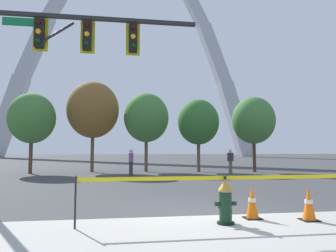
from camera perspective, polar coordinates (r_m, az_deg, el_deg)
ground_plane at (r=7.79m, az=4.84°, el=-15.72°), size 240.00×240.00×0.00m
fire_hydrant at (r=6.87m, az=10.30°, el=-13.25°), size 0.46×0.48×0.99m
caution_tape_barrier at (r=6.87m, az=9.92°, el=-11.12°), size 6.06×0.06×1.03m
traffic_cone_by_hydrant at (r=7.73m, az=24.05°, el=-12.76°), size 0.36×0.36×0.73m
traffic_cone_mid_sidewalk at (r=7.52m, az=14.94°, el=-13.23°), size 0.36×0.36×0.73m
traffic_signal_gantry at (r=10.31m, az=-20.41°, el=11.27°), size 6.42×0.44×6.00m
monument_arch at (r=74.43m, az=-7.12°, el=12.52°), size 58.93×3.18×52.79m
tree_far_left at (r=22.94m, az=-23.35°, el=1.28°), size 3.06×3.06×5.36m
tree_left_mid at (r=23.48m, az=-13.38°, el=2.85°), size 3.71×3.71×6.50m
tree_center_left at (r=23.18m, az=-3.93°, el=1.49°), size 3.27×3.27×5.72m
tree_center_right at (r=23.02m, az=5.49°, el=0.71°), size 2.99×2.99×5.23m
tree_right_mid at (r=23.56m, az=15.17°, el=0.98°), size 3.07×3.07×5.38m
pedestrian_walking_left at (r=20.62m, az=11.21°, el=-6.31°), size 0.36×0.39×1.59m
pedestrian_standing_center at (r=19.36m, az=-6.69°, el=-6.49°), size 0.29×0.39×1.59m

